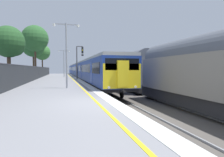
{
  "coord_description": "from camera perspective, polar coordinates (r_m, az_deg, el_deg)",
  "views": [
    {
      "loc": [
        -1.85,
        -8.44,
        1.51
      ],
      "look_at": [
        1.53,
        4.47,
        0.84
      ],
      "focal_mm": 30.66,
      "sensor_mm": 36.0,
      "label": 1
    }
  ],
  "objects": [
    {
      "name": "signal_gantry",
      "position": [
        29.66,
        -9.91,
        5.94
      ],
      "size": [
        1.1,
        0.24,
        4.97
      ],
      "color": "#47474C",
      "rests_on": "ground"
    },
    {
      "name": "background_tree_centre",
      "position": [
        42.61,
        -22.47,
        8.87
      ],
      "size": [
        4.56,
        4.56,
        8.5
      ],
      "color": "#473323",
      "rests_on": "ground"
    },
    {
      "name": "background_tree_right",
      "position": [
        37.46,
        -21.87,
        10.73
      ],
      "size": [
        4.68,
        4.68,
        9.26
      ],
      "color": "#473323",
      "rests_on": "ground"
    },
    {
      "name": "commuter_train_at_platform",
      "position": [
        41.93,
        -9.27,
        2.52
      ],
      "size": [
        2.83,
        59.41,
        3.81
      ],
      "color": "navy",
      "rests_on": "ground"
    },
    {
      "name": "platform_lamp_far",
      "position": [
        35.55,
        -14.13,
        5.09
      ],
      "size": [
        2.0,
        0.2,
        4.88
      ],
      "color": "#93999E",
      "rests_on": "ground"
    },
    {
      "name": "platform_lamp_mid",
      "position": [
        15.31,
        -13.42,
        8.4
      ],
      "size": [
        2.0,
        0.2,
        5.02
      ],
      "color": "#93999E",
      "rests_on": "ground"
    },
    {
      "name": "background_tree_back",
      "position": [
        48.22,
        -20.17,
        7.28
      ],
      "size": [
        3.7,
        3.7,
        7.29
      ],
      "color": "#473323",
      "rests_on": "ground"
    },
    {
      "name": "background_tree_left",
      "position": [
        23.93,
        -28.22,
        9.33
      ],
      "size": [
        3.41,
        3.41,
        6.16
      ],
      "color": "#473323",
      "rests_on": "ground"
    },
    {
      "name": "ground",
      "position": [
        9.79,
        13.21,
        -9.68
      ],
      "size": [
        17.4,
        110.0,
        1.21
      ],
      "color": "gray"
    },
    {
      "name": "freight_train_adjacent_track",
      "position": [
        17.81,
        11.87,
        2.52
      ],
      "size": [
        2.6,
        25.26,
        4.44
      ],
      "color": "#232326",
      "rests_on": "ground"
    }
  ]
}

